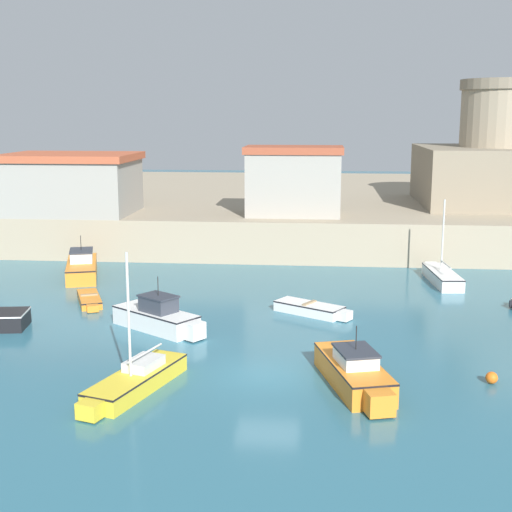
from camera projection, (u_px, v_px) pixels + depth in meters
ground_plane at (268, 374)px, 27.77m from camera, size 200.00×200.00×0.00m
quay_seawall at (300, 206)px, 66.76m from camera, size 120.00×40.00×2.87m
dinghy_orange_0 at (89, 299)px, 38.02m from camera, size 2.29×3.80×0.48m
sailboat_yellow_1 at (136, 379)px, 26.05m from camera, size 2.93×5.78×5.23m
motorboat_white_2 at (158, 317)px, 33.33m from camera, size 4.93×4.00×2.57m
dinghy_white_6 at (311, 309)px, 35.98m from camera, size 4.03×3.00×0.61m
sailboat_white_7 at (442, 276)px, 42.66m from camera, size 1.76×5.66×4.99m
motorboat_orange_8 at (82, 266)px, 44.32m from camera, size 3.35×6.49×2.55m
motorboat_orange_9 at (355, 372)px, 26.37m from camera, size 2.97×5.82×2.38m
mooring_buoy at (492, 378)px, 26.74m from camera, size 0.46×0.46×0.46m
fortress at (501, 163)px, 55.94m from camera, size 12.44×12.44×9.67m
harbor_shed_mid_row at (294, 181)px, 50.16m from camera, size 6.86×4.25×4.84m
harbor_shed_far_end at (71, 183)px, 51.27m from camera, size 9.23×7.09×4.29m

